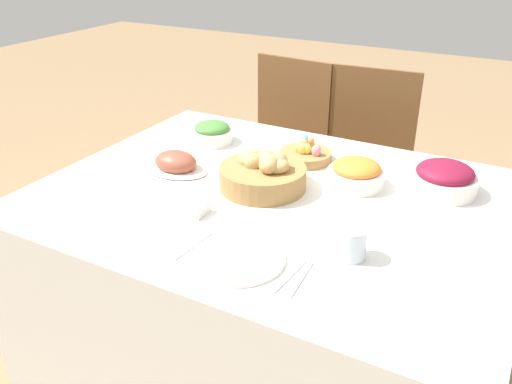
% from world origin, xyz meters
% --- Properties ---
extents(ground_plane, '(12.00, 12.00, 0.00)m').
position_xyz_m(ground_plane, '(0.00, 0.00, 0.00)').
color(ground_plane, '#937551').
extents(dining_table, '(1.51, 1.16, 0.75)m').
position_xyz_m(dining_table, '(0.00, 0.00, 0.38)').
color(dining_table, silver).
rests_on(dining_table, ground).
extents(chair_far_left, '(0.46, 0.46, 0.94)m').
position_xyz_m(chair_far_left, '(-0.43, 0.91, 0.50)').
color(chair_far_left, brown).
rests_on(chair_far_left, ground).
extents(chair_far_center, '(0.44, 0.44, 0.94)m').
position_xyz_m(chair_far_center, '(0.01, 0.91, 0.50)').
color(chair_far_center, brown).
rests_on(chair_far_center, ground).
extents(bread_basket, '(0.29, 0.29, 0.13)m').
position_xyz_m(bread_basket, '(-0.06, 0.02, 0.80)').
color(bread_basket, '#9E7542').
rests_on(bread_basket, dining_table).
extents(egg_basket, '(0.19, 0.19, 0.08)m').
position_xyz_m(egg_basket, '(-0.03, 0.30, 0.78)').
color(egg_basket, '#9E7542').
rests_on(egg_basket, dining_table).
extents(ham_platter, '(0.24, 0.17, 0.08)m').
position_xyz_m(ham_platter, '(-0.39, 0.00, 0.78)').
color(ham_platter, silver).
rests_on(ham_platter, dining_table).
extents(beet_salad_bowl, '(0.22, 0.22, 0.10)m').
position_xyz_m(beet_salad_bowl, '(0.47, 0.28, 0.80)').
color(beet_salad_bowl, silver).
rests_on(beet_salad_bowl, dining_table).
extents(green_salad_bowl, '(0.16, 0.16, 0.09)m').
position_xyz_m(green_salad_bowl, '(-0.43, 0.29, 0.79)').
color(green_salad_bowl, silver).
rests_on(green_salad_bowl, dining_table).
extents(carrot_bowl, '(0.19, 0.19, 0.09)m').
position_xyz_m(carrot_bowl, '(0.21, 0.19, 0.79)').
color(carrot_bowl, silver).
rests_on(carrot_bowl, dining_table).
extents(dinner_plate, '(0.24, 0.24, 0.01)m').
position_xyz_m(dinner_plate, '(0.09, -0.39, 0.76)').
color(dinner_plate, silver).
rests_on(dinner_plate, dining_table).
extents(fork, '(0.02, 0.16, 0.00)m').
position_xyz_m(fork, '(-0.05, -0.39, 0.75)').
color(fork, silver).
rests_on(fork, dining_table).
extents(knife, '(0.02, 0.16, 0.00)m').
position_xyz_m(knife, '(0.24, -0.39, 0.75)').
color(knife, silver).
rests_on(knife, dining_table).
extents(spoon, '(0.02, 0.16, 0.00)m').
position_xyz_m(spoon, '(0.27, -0.39, 0.75)').
color(spoon, silver).
rests_on(spoon, dining_table).
extents(drinking_cup, '(0.08, 0.08, 0.09)m').
position_xyz_m(drinking_cup, '(0.34, -0.23, 0.79)').
color(drinking_cup, silver).
rests_on(drinking_cup, dining_table).
extents(butter_dish, '(0.11, 0.07, 0.03)m').
position_xyz_m(butter_dish, '(-0.17, -0.23, 0.77)').
color(butter_dish, silver).
rests_on(butter_dish, dining_table).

